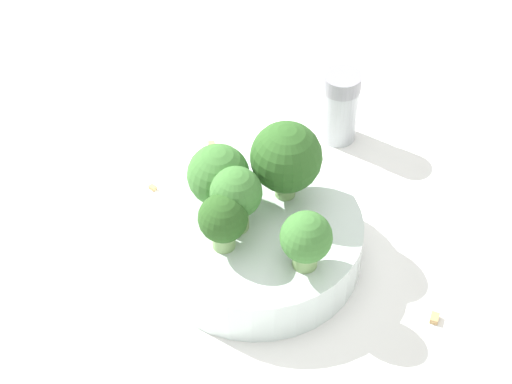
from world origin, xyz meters
TOP-DOWN VIEW (x-y plane):
  - ground_plane at (0.00, 0.00)m, footprint 3.00×3.00m
  - bowl at (0.00, 0.00)m, footprint 0.16×0.16m
  - broccoli_floret_0 at (0.01, -0.01)m, footprint 0.04×0.04m
  - broccoli_floret_1 at (-0.04, -0.00)m, footprint 0.05×0.05m
  - broccoli_floret_2 at (0.03, -0.01)m, footprint 0.03×0.03m
  - broccoli_floret_3 at (0.01, 0.05)m, footprint 0.04×0.04m
  - broccoli_floret_4 at (0.00, -0.03)m, footprint 0.05×0.05m
  - pepper_shaker at (-0.15, -0.02)m, footprint 0.03×0.03m
  - almond_crumb_0 at (-0.08, -0.10)m, footprint 0.01×0.01m
  - almond_crumb_1 at (-0.02, -0.10)m, footprint 0.01×0.01m
  - almond_crumb_2 at (-0.10, -0.02)m, footprint 0.01×0.01m
  - almond_crumb_3 at (-0.03, 0.14)m, footprint 0.01×0.01m
  - almond_crumb_4 at (-0.01, -0.11)m, footprint 0.00×0.01m

SIDE VIEW (x-z plane):
  - ground_plane at x=0.00m, z-range 0.00..0.00m
  - almond_crumb_4 at x=-0.01m, z-range 0.00..0.01m
  - almond_crumb_1 at x=-0.02m, z-range 0.00..0.01m
  - almond_crumb_0 at x=-0.08m, z-range 0.00..0.01m
  - almond_crumb_3 at x=-0.03m, z-range 0.00..0.01m
  - almond_crumb_2 at x=-0.10m, z-range 0.00..0.01m
  - bowl at x=0.00m, z-range 0.00..0.04m
  - pepper_shaker at x=-0.15m, z-range 0.00..0.07m
  - broccoli_floret_3 at x=0.01m, z-range 0.04..0.08m
  - broccoli_floret_2 at x=0.03m, z-range 0.04..0.08m
  - broccoli_floret_4 at x=0.00m, z-range 0.04..0.09m
  - broccoli_floret_0 at x=0.01m, z-range 0.04..0.09m
  - broccoli_floret_1 at x=-0.04m, z-range 0.04..0.10m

